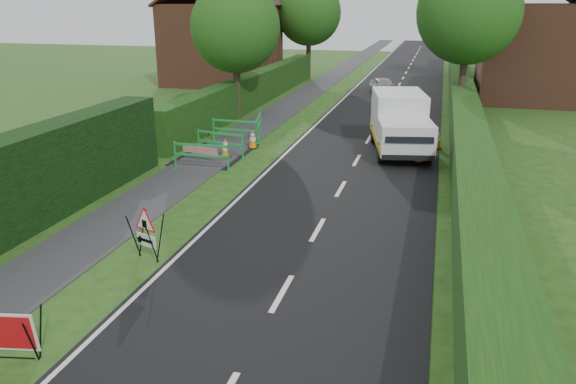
{
  "coord_description": "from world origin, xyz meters",
  "views": [
    {
      "loc": [
        5.28,
        -8.87,
        5.74
      ],
      "look_at": [
        1.62,
        4.76,
        0.91
      ],
      "focal_mm": 35.0,
      "sensor_mm": 36.0,
      "label": 1
    }
  ],
  "objects_px": {
    "hatchback_car": "(383,87)",
    "works_van": "(400,122)",
    "red_rect_sign": "(5,333)",
    "triangle_sign": "(144,229)"
  },
  "relations": [
    {
      "from": "triangle_sign",
      "to": "hatchback_car",
      "type": "bearing_deg",
      "value": 103.09
    },
    {
      "from": "red_rect_sign",
      "to": "hatchback_car",
      "type": "height_order",
      "value": "hatchback_car"
    },
    {
      "from": "red_rect_sign",
      "to": "triangle_sign",
      "type": "xyz_separation_m",
      "value": [
        0.35,
        4.09,
        0.25
      ]
    },
    {
      "from": "hatchback_car",
      "to": "works_van",
      "type": "bearing_deg",
      "value": -101.52
    },
    {
      "from": "works_van",
      "to": "red_rect_sign",
      "type": "bearing_deg",
      "value": -119.94
    },
    {
      "from": "red_rect_sign",
      "to": "works_van",
      "type": "xyz_separation_m",
      "value": [
        5.23,
        15.67,
        0.69
      ]
    },
    {
      "from": "red_rect_sign",
      "to": "hatchback_car",
      "type": "distance_m",
      "value": 29.8
    },
    {
      "from": "triangle_sign",
      "to": "works_van",
      "type": "xyz_separation_m",
      "value": [
        4.88,
        11.59,
        0.44
      ]
    },
    {
      "from": "hatchback_car",
      "to": "red_rect_sign",
      "type": "bearing_deg",
      "value": -116.0
    },
    {
      "from": "works_van",
      "to": "hatchback_car",
      "type": "xyz_separation_m",
      "value": [
        -2.04,
        13.96,
        -0.65
      ]
    }
  ]
}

